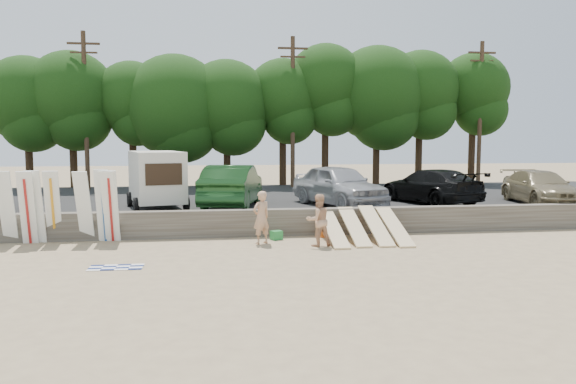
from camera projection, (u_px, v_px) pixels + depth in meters
name	position (u px, v px, depth m)	size (l,w,h in m)	color
ground	(305.00, 251.00, 18.22)	(120.00, 120.00, 0.00)	tan
seawall	(292.00, 222.00, 21.13)	(44.00, 0.50, 1.00)	#6B6356
parking_lot	(270.00, 203.00, 28.53)	(44.00, 14.50, 0.70)	#282828
treeline	(252.00, 97.00, 34.85)	(32.80, 6.39, 8.92)	#382616
utility_poles	(293.00, 109.00, 33.75)	(25.80, 0.26, 9.00)	#473321
box_trailer	(156.00, 177.00, 23.49)	(2.82, 4.10, 2.40)	beige
car_1	(232.00, 186.00, 24.11)	(1.92, 5.50, 1.81)	#173F19
car_2	(339.00, 185.00, 24.48)	(2.14, 5.32, 1.81)	#9C9CA1
car_3	(430.00, 186.00, 25.46)	(2.19, 5.39, 1.56)	black
car_4	(540.00, 187.00, 25.21)	(2.08, 5.12, 1.48)	#807151
surfboard_upright_1	(7.00, 208.00, 19.19)	(0.50, 0.06, 2.60)	white
surfboard_upright_2	(27.00, 208.00, 19.12)	(0.50, 0.06, 2.60)	white
surfboard_upright_3	(35.00, 207.00, 19.30)	(0.50, 0.06, 2.60)	white
surfboard_upright_4	(53.00, 207.00, 19.49)	(0.50, 0.06, 2.60)	white
surfboard_upright_5	(84.00, 207.00, 19.53)	(0.50, 0.06, 2.60)	white
surfboard_upright_6	(103.00, 206.00, 19.64)	(0.50, 0.06, 2.60)	white
surfboard_upright_7	(111.00, 206.00, 19.58)	(0.50, 0.06, 2.60)	white
surfboard_upright_8	(110.00, 207.00, 19.59)	(0.50, 0.06, 2.60)	white
surfboard_low_0	(333.00, 229.00, 19.72)	(0.56, 3.00, 0.07)	beige
surfboard_low_1	(354.00, 226.00, 19.97)	(0.56, 3.00, 0.07)	beige
surfboard_low_2	(376.00, 225.00, 20.04)	(0.56, 3.00, 0.07)	beige
surfboard_low_3	(395.00, 226.00, 19.98)	(0.56, 3.00, 0.07)	beige
beachgoer_a	(261.00, 217.00, 19.35)	(0.67, 0.44, 1.84)	tan
beachgoer_b	(318.00, 220.00, 18.93)	(0.86, 0.67, 1.77)	tan
cooler	(276.00, 235.00, 20.21)	(0.38, 0.30, 0.32)	#268E3E
gear_bag	(324.00, 234.00, 20.73)	(0.30, 0.25, 0.22)	#D65C19
beach_towel	(116.00, 267.00, 15.83)	(1.50, 1.50, 0.00)	white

